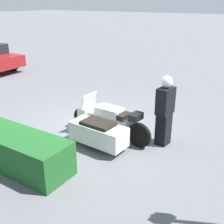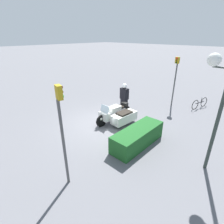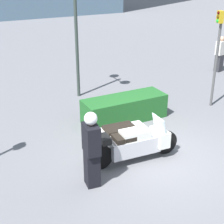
% 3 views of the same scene
% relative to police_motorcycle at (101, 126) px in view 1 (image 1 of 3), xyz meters
% --- Properties ---
extents(ground_plane, '(160.00, 160.00, 0.00)m').
position_rel_police_motorcycle_xyz_m(ground_plane, '(0.72, -0.50, -0.47)').
color(ground_plane, slate).
extents(police_motorcycle, '(2.62, 1.38, 1.16)m').
position_rel_police_motorcycle_xyz_m(police_motorcycle, '(0.00, 0.00, 0.00)').
color(police_motorcycle, black).
rests_on(police_motorcycle, ground).
extents(officer_rider, '(0.37, 0.54, 1.89)m').
position_rel_police_motorcycle_xyz_m(officer_rider, '(-1.48, -0.80, 0.52)').
color(officer_rider, black).
rests_on(officer_rider, ground).
extents(hedge_bush_curbside, '(2.81, 0.96, 0.81)m').
position_rel_police_motorcycle_xyz_m(hedge_bush_curbside, '(0.99, 2.04, -0.07)').
color(hedge_bush_curbside, '#1E5623').
rests_on(hedge_bush_curbside, ground).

